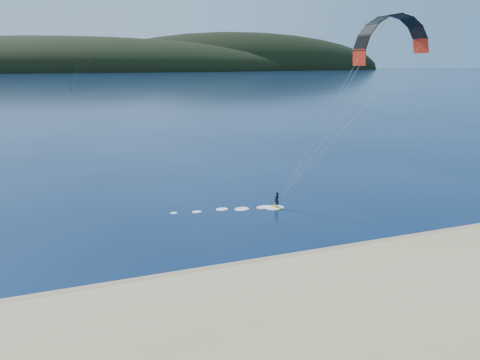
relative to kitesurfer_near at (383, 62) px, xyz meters
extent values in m
plane|color=#071737|center=(-18.28, -11.60, -14.14)|extent=(1800.00, 1800.00, 0.00)
cube|color=#937655|center=(-18.28, -7.10, -14.09)|extent=(220.00, 2.50, 0.10)
ellipsoid|color=black|center=(-68.28, 708.40, -14.14)|extent=(840.00, 280.00, 110.00)
ellipsoid|color=black|center=(241.72, 748.40, -14.14)|extent=(600.00, 240.00, 140.00)
cube|color=yellow|center=(-8.12, 3.94, -14.09)|extent=(0.70, 1.33, 0.07)
imported|color=black|center=(-8.12, 3.94, -13.28)|extent=(0.50, 0.64, 1.57)
cylinder|color=gray|center=(-3.63, 1.72, -6.17)|extent=(0.02, 0.02, 16.52)
cube|color=yellow|center=(-39.57, 198.91, -14.09)|extent=(1.10, 1.24, 0.07)
imported|color=black|center=(-39.57, 198.91, -13.29)|extent=(0.93, 0.96, 1.55)
cylinder|color=gray|center=(-35.49, 196.22, -6.30)|extent=(0.02, 0.02, 16.18)
camera|label=1|loc=(-23.73, -31.18, 0.00)|focal=30.11mm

